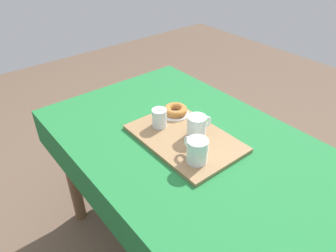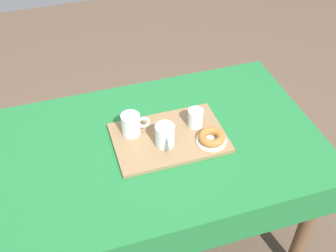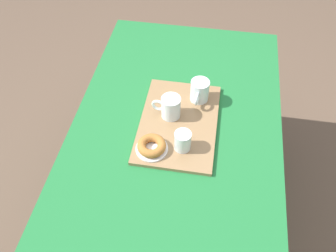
{
  "view_description": "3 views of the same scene",
  "coord_description": "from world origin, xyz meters",
  "px_view_note": "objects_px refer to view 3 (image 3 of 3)",
  "views": [
    {
      "loc": [
        0.75,
        -0.73,
        1.54
      ],
      "look_at": [
        -0.1,
        -0.04,
        0.79
      ],
      "focal_mm": 33.65,
      "sensor_mm": 36.0,
      "label": 1
    },
    {
      "loc": [
        0.35,
        1.18,
        1.96
      ],
      "look_at": [
        -0.03,
        -0.03,
        0.8
      ],
      "focal_mm": 44.22,
      "sensor_mm": 36.0,
      "label": 2
    },
    {
      "loc": [
        -0.99,
        -0.12,
        1.87
      ],
      "look_at": [
        -0.07,
        0.03,
        0.77
      ],
      "focal_mm": 38.23,
      "sensor_mm": 36.0,
      "label": 3
    }
  ],
  "objects_px": {
    "tea_mug_right": "(199,91)",
    "donut_plate_left": "(152,149)",
    "dining_table": "(177,133)",
    "tea_mug_left": "(170,108)",
    "water_glass_near": "(183,142)",
    "serving_tray": "(179,123)",
    "sugar_donut_left": "(152,146)"
  },
  "relations": [
    {
      "from": "serving_tray",
      "to": "tea_mug_left",
      "type": "height_order",
      "value": "tea_mug_left"
    },
    {
      "from": "water_glass_near",
      "to": "donut_plate_left",
      "type": "distance_m",
      "value": 0.12
    },
    {
      "from": "dining_table",
      "to": "serving_tray",
      "type": "xyz_separation_m",
      "value": [
        -0.03,
        -0.01,
        0.1
      ]
    },
    {
      "from": "tea_mug_right",
      "to": "water_glass_near",
      "type": "bearing_deg",
      "value": 172.73
    },
    {
      "from": "dining_table",
      "to": "tea_mug_right",
      "type": "distance_m",
      "value": 0.21
    },
    {
      "from": "dining_table",
      "to": "water_glass_near",
      "type": "xyz_separation_m",
      "value": [
        -0.16,
        -0.04,
        0.15
      ]
    },
    {
      "from": "donut_plate_left",
      "to": "sugar_donut_left",
      "type": "xyz_separation_m",
      "value": [
        0.0,
        0.0,
        0.02
      ]
    },
    {
      "from": "serving_tray",
      "to": "tea_mug_left",
      "type": "bearing_deg",
      "value": 54.94
    },
    {
      "from": "dining_table",
      "to": "donut_plate_left",
      "type": "bearing_deg",
      "value": 158.55
    },
    {
      "from": "serving_tray",
      "to": "donut_plate_left",
      "type": "bearing_deg",
      "value": 152.68
    },
    {
      "from": "tea_mug_right",
      "to": "serving_tray",
      "type": "bearing_deg",
      "value": 154.48
    },
    {
      "from": "dining_table",
      "to": "tea_mug_left",
      "type": "relative_size",
      "value": 11.0
    },
    {
      "from": "tea_mug_left",
      "to": "dining_table",
      "type": "bearing_deg",
      "value": -85.7
    },
    {
      "from": "tea_mug_left",
      "to": "water_glass_near",
      "type": "relative_size",
      "value": 1.48
    },
    {
      "from": "donut_plate_left",
      "to": "tea_mug_right",
      "type": "bearing_deg",
      "value": -26.47
    },
    {
      "from": "water_glass_near",
      "to": "donut_plate_left",
      "type": "height_order",
      "value": "water_glass_near"
    },
    {
      "from": "tea_mug_left",
      "to": "donut_plate_left",
      "type": "height_order",
      "value": "tea_mug_left"
    },
    {
      "from": "tea_mug_right",
      "to": "donut_plate_left",
      "type": "xyz_separation_m",
      "value": [
        -0.3,
        0.15,
        -0.04
      ]
    },
    {
      "from": "serving_tray",
      "to": "dining_table",
      "type": "bearing_deg",
      "value": 14.73
    },
    {
      "from": "tea_mug_left",
      "to": "donut_plate_left",
      "type": "xyz_separation_m",
      "value": [
        -0.18,
        0.04,
        -0.04
      ]
    },
    {
      "from": "serving_tray",
      "to": "sugar_donut_left",
      "type": "relative_size",
      "value": 4.21
    },
    {
      "from": "tea_mug_left",
      "to": "water_glass_near",
      "type": "distance_m",
      "value": 0.17
    },
    {
      "from": "serving_tray",
      "to": "water_glass_near",
      "type": "xyz_separation_m",
      "value": [
        -0.13,
        -0.03,
        0.04
      ]
    },
    {
      "from": "dining_table",
      "to": "serving_tray",
      "type": "height_order",
      "value": "serving_tray"
    },
    {
      "from": "tea_mug_left",
      "to": "tea_mug_right",
      "type": "relative_size",
      "value": 1.0
    },
    {
      "from": "dining_table",
      "to": "tea_mug_right",
      "type": "relative_size",
      "value": 10.99
    },
    {
      "from": "donut_plate_left",
      "to": "serving_tray",
      "type": "bearing_deg",
      "value": -27.32
    },
    {
      "from": "water_glass_near",
      "to": "tea_mug_right",
      "type": "bearing_deg",
      "value": -7.27
    },
    {
      "from": "donut_plate_left",
      "to": "sugar_donut_left",
      "type": "height_order",
      "value": "sugar_donut_left"
    },
    {
      "from": "water_glass_near",
      "to": "donut_plate_left",
      "type": "xyz_separation_m",
      "value": [
        -0.03,
        0.11,
        -0.03
      ]
    },
    {
      "from": "dining_table",
      "to": "water_glass_near",
      "type": "height_order",
      "value": "water_glass_near"
    },
    {
      "from": "serving_tray",
      "to": "sugar_donut_left",
      "type": "bearing_deg",
      "value": 152.68
    }
  ]
}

